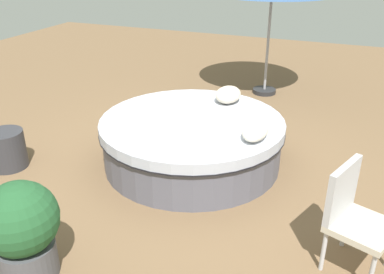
{
  "coord_description": "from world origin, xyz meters",
  "views": [
    {
      "loc": [
        4.52,
        1.82,
        2.69
      ],
      "look_at": [
        0.0,
        0.0,
        0.37
      ],
      "focal_mm": 38.96,
      "sensor_mm": 36.0,
      "label": 1
    }
  ],
  "objects_px": {
    "patio_chair": "(353,212)",
    "side_table": "(7,149)",
    "round_bed": "(192,141)",
    "throw_pillow_0": "(255,130)",
    "throw_pillow_1": "(228,95)",
    "planter": "(22,228)"
  },
  "relations": [
    {
      "from": "round_bed",
      "to": "side_table",
      "type": "height_order",
      "value": "round_bed"
    },
    {
      "from": "throw_pillow_1",
      "to": "planter",
      "type": "xyz_separation_m",
      "value": [
        3.22,
        -0.79,
        -0.22
      ]
    },
    {
      "from": "throw_pillow_0",
      "to": "planter",
      "type": "height_order",
      "value": "planter"
    },
    {
      "from": "patio_chair",
      "to": "side_table",
      "type": "relative_size",
      "value": 1.98
    },
    {
      "from": "patio_chair",
      "to": "side_table",
      "type": "height_order",
      "value": "patio_chair"
    },
    {
      "from": "patio_chair",
      "to": "side_table",
      "type": "distance_m",
      "value": 4.18
    },
    {
      "from": "planter",
      "to": "round_bed",
      "type": "bearing_deg",
      "value": 167.2
    },
    {
      "from": "round_bed",
      "to": "throw_pillow_0",
      "type": "xyz_separation_m",
      "value": [
        0.23,
        0.88,
        0.39
      ]
    },
    {
      "from": "throw_pillow_0",
      "to": "throw_pillow_1",
      "type": "xyz_separation_m",
      "value": [
        -1.0,
        -0.64,
        0.02
      ]
    },
    {
      "from": "throw_pillow_1",
      "to": "side_table",
      "type": "relative_size",
      "value": 0.93
    },
    {
      "from": "throw_pillow_1",
      "to": "planter",
      "type": "bearing_deg",
      "value": -13.73
    },
    {
      "from": "planter",
      "to": "side_table",
      "type": "xyz_separation_m",
      "value": [
        -1.44,
        -1.61,
        -0.25
      ]
    },
    {
      "from": "planter",
      "to": "side_table",
      "type": "distance_m",
      "value": 2.17
    },
    {
      "from": "patio_chair",
      "to": "throw_pillow_0",
      "type": "bearing_deg",
      "value": -111.87
    },
    {
      "from": "round_bed",
      "to": "patio_chair",
      "type": "xyz_separation_m",
      "value": [
        1.25,
        2.0,
        0.24
      ]
    },
    {
      "from": "throw_pillow_0",
      "to": "side_table",
      "type": "height_order",
      "value": "throw_pillow_0"
    },
    {
      "from": "round_bed",
      "to": "side_table",
      "type": "relative_size",
      "value": 4.77
    },
    {
      "from": "throw_pillow_1",
      "to": "round_bed",
      "type": "bearing_deg",
      "value": -16.58
    },
    {
      "from": "throw_pillow_0",
      "to": "patio_chair",
      "type": "height_order",
      "value": "patio_chair"
    },
    {
      "from": "side_table",
      "to": "throw_pillow_0",
      "type": "bearing_deg",
      "value": 104.25
    },
    {
      "from": "throw_pillow_1",
      "to": "patio_chair",
      "type": "relative_size",
      "value": 0.47
    },
    {
      "from": "round_bed",
      "to": "throw_pillow_0",
      "type": "distance_m",
      "value": 0.99
    }
  ]
}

